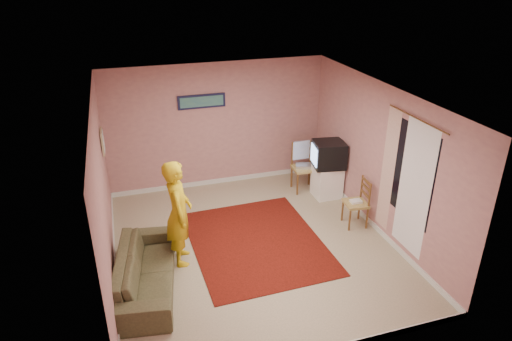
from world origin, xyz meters
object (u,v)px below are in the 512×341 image
object	(u,v)px
tv_cabinet	(327,181)
chair_a	(304,162)
crt_tv	(329,154)
chair_b	(356,198)
person	(179,213)
sofa	(146,271)

from	to	relation	value
tv_cabinet	chair_a	world-z (taller)	chair_a
crt_tv	chair_b	size ratio (longest dim) A/B	1.38
tv_cabinet	chair_b	bearing A→B (deg)	-89.80
chair_b	chair_a	bearing A→B (deg)	-161.65
crt_tv	person	distance (m)	3.41
crt_tv	person	world-z (taller)	person
sofa	chair_a	bearing A→B (deg)	-47.89
tv_cabinet	chair_a	bearing A→B (deg)	130.93
tv_cabinet	sofa	bearing A→B (deg)	-153.99
tv_cabinet	sofa	size ratio (longest dim) A/B	0.33
chair_b	sofa	size ratio (longest dim) A/B	0.24
chair_b	sofa	world-z (taller)	chair_b
sofa	person	world-z (taller)	person
chair_a	tv_cabinet	bearing A→B (deg)	-46.52
chair_a	chair_b	bearing A→B (deg)	-74.93
crt_tv	chair_b	distance (m)	1.22
tv_cabinet	person	xyz separation A→B (m)	(-3.15, -1.30, 0.53)
crt_tv	person	bearing A→B (deg)	-148.35
chair_a	sofa	bearing A→B (deg)	-144.31
chair_b	person	xyz separation A→B (m)	(-3.16, -0.14, 0.32)
crt_tv	sofa	xyz separation A→B (m)	(-3.74, -1.83, -0.62)
chair_a	chair_b	distance (m)	1.60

